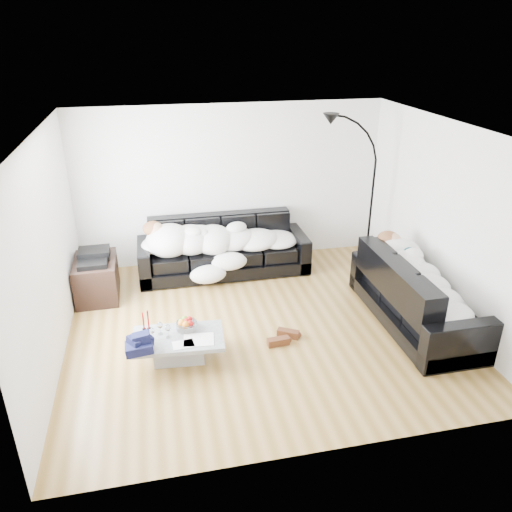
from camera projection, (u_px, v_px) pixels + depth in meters
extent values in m
plane|color=olive|center=(261.00, 326.00, 6.70)|extent=(5.00, 5.00, 0.00)
cube|color=silver|center=(231.00, 185.00, 8.15)|extent=(5.00, 0.02, 2.60)
cube|color=silver|center=(47.00, 254.00, 5.68)|extent=(0.02, 4.50, 2.60)
cube|color=silver|center=(444.00, 221.00, 6.63)|extent=(0.02, 4.50, 2.60)
plane|color=white|center=(262.00, 130.00, 5.61)|extent=(5.00, 5.00, 0.00)
cube|color=black|center=(223.00, 247.00, 8.01)|extent=(2.70, 0.93, 0.88)
cube|color=black|center=(418.00, 292.00, 6.61)|extent=(0.97, 2.26, 0.91)
ellipsoid|color=#0B4B53|center=(392.00, 253.00, 7.11)|extent=(0.42, 0.38, 0.20)
cube|color=#939699|center=(179.00, 348.00, 5.98)|extent=(1.12, 0.71, 0.31)
cylinder|color=white|center=(187.00, 324.00, 6.03)|extent=(0.32, 0.32, 0.16)
cylinder|color=white|center=(160.00, 328.00, 5.93)|extent=(0.08, 0.08, 0.16)
cylinder|color=white|center=(152.00, 334.00, 5.83)|extent=(0.07, 0.07, 0.15)
cylinder|color=white|center=(168.00, 331.00, 5.86)|extent=(0.09, 0.09, 0.17)
cylinder|color=maroon|center=(143.00, 322.00, 5.99)|extent=(0.05, 0.05, 0.24)
cylinder|color=maroon|center=(148.00, 320.00, 5.99)|extent=(0.05, 0.05, 0.27)
cube|color=silver|center=(199.00, 339.00, 5.85)|extent=(0.38, 0.31, 0.01)
cube|color=silver|center=(183.00, 344.00, 5.76)|extent=(0.26, 0.20, 0.01)
cube|color=black|center=(97.00, 278.00, 7.32)|extent=(0.60, 0.87, 0.59)
cube|color=black|center=(93.00, 256.00, 7.17)|extent=(0.44, 0.35, 0.13)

